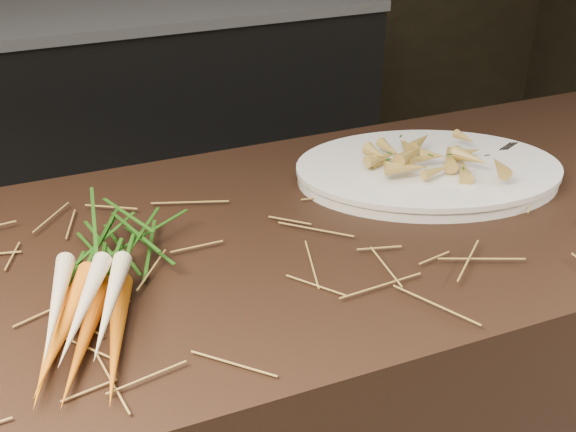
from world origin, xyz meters
The scene contains 6 objects.
back_counter centered at (0.30, 2.18, 0.42)m, with size 1.82×0.62×0.84m.
straw_bedding centered at (0.00, 0.30, 0.91)m, with size 1.40×0.60×0.02m, color olive, non-canonical shape.
root_veg_bunch centered at (-0.18, 0.26, 0.94)m, with size 0.27×0.47×0.09m.
serving_platter centered at (0.44, 0.38, 0.91)m, with size 0.49×0.32×0.03m, color white, non-canonical shape.
roasted_veg_heap centered at (0.44, 0.38, 0.95)m, with size 0.24×0.17×0.05m, color olive, non-canonical shape.
serving_fork centered at (0.60, 0.30, 0.93)m, with size 0.02×0.18×0.00m, color silver.
Camera 1 is at (-0.26, -0.64, 1.51)m, focal length 45.00 mm.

